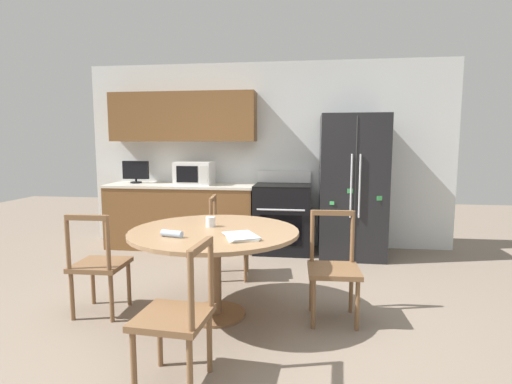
# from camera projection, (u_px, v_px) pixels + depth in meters

# --- Properties ---
(ground_plane) EXTENTS (14.00, 14.00, 0.00)m
(ground_plane) POSITION_uv_depth(u_px,v_px,m) (231.00, 322.00, 3.30)
(ground_plane) COLOR gray
(back_wall) EXTENTS (5.20, 0.44, 2.60)m
(back_wall) POSITION_uv_depth(u_px,v_px,m) (245.00, 145.00, 5.72)
(back_wall) COLOR silver
(back_wall) RESTS_ON ground_plane
(kitchen_counter) EXTENTS (2.09, 0.64, 0.90)m
(kitchen_counter) POSITION_uv_depth(u_px,v_px,m) (182.00, 216.00, 5.65)
(kitchen_counter) COLOR brown
(kitchen_counter) RESTS_ON ground_plane
(refrigerator) EXTENTS (0.83, 0.81, 1.83)m
(refrigerator) POSITION_uv_depth(u_px,v_px,m) (352.00, 186.00, 5.19)
(refrigerator) COLOR black
(refrigerator) RESTS_ON ground_plane
(oven_range) EXTENTS (0.75, 0.68, 1.08)m
(oven_range) POSITION_uv_depth(u_px,v_px,m) (282.00, 217.00, 5.44)
(oven_range) COLOR black
(oven_range) RESTS_ON ground_plane
(microwave) EXTENTS (0.51, 0.38, 0.32)m
(microwave) POSITION_uv_depth(u_px,v_px,m) (194.00, 173.00, 5.54)
(microwave) COLOR white
(microwave) RESTS_ON kitchen_counter
(countertop_tv) EXTENTS (0.38, 0.16, 0.32)m
(countertop_tv) POSITION_uv_depth(u_px,v_px,m) (136.00, 171.00, 5.74)
(countertop_tv) COLOR black
(countertop_tv) RESTS_ON kitchen_counter
(dining_table) EXTENTS (1.42, 1.42, 0.75)m
(dining_table) POSITION_uv_depth(u_px,v_px,m) (214.00, 243.00, 3.36)
(dining_table) COLOR #997551
(dining_table) RESTS_ON ground_plane
(dining_chair_right) EXTENTS (0.44, 0.44, 0.90)m
(dining_chair_right) POSITION_uv_depth(u_px,v_px,m) (333.00, 269.00, 3.33)
(dining_chair_right) COLOR brown
(dining_chair_right) RESTS_ON ground_plane
(dining_chair_left) EXTENTS (0.43, 0.43, 0.90)m
(dining_chair_left) POSITION_uv_depth(u_px,v_px,m) (99.00, 265.00, 3.42)
(dining_chair_left) COLOR brown
(dining_chair_left) RESTS_ON ground_plane
(dining_chair_far) EXTENTS (0.46, 0.46, 0.90)m
(dining_chair_far) POSITION_uv_depth(u_px,v_px,m) (228.00, 238.00, 4.38)
(dining_chair_far) COLOR brown
(dining_chair_far) RESTS_ON ground_plane
(dining_chair_near) EXTENTS (0.45, 0.45, 0.90)m
(dining_chair_near) POSITION_uv_depth(u_px,v_px,m) (177.00, 317.00, 2.40)
(dining_chair_near) COLOR brown
(dining_chair_near) RESTS_ON ground_plane
(candle_glass) EXTENTS (0.08, 0.08, 0.09)m
(candle_glass) POSITION_uv_depth(u_px,v_px,m) (211.00, 222.00, 3.47)
(candle_glass) COLOR silver
(candle_glass) RESTS_ON dining_table
(folded_napkin) EXTENTS (0.19, 0.10, 0.05)m
(folded_napkin) POSITION_uv_depth(u_px,v_px,m) (172.00, 234.00, 3.09)
(folded_napkin) COLOR #A3BCDB
(folded_napkin) RESTS_ON dining_table
(mail_stack) EXTENTS (0.34, 0.37, 0.02)m
(mail_stack) POSITION_uv_depth(u_px,v_px,m) (241.00, 236.00, 3.06)
(mail_stack) COLOR white
(mail_stack) RESTS_ON dining_table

